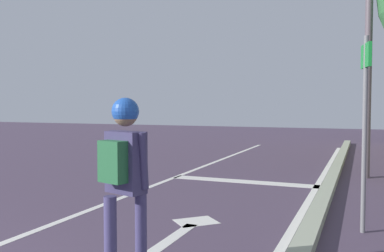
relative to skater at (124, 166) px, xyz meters
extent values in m
cube|color=silver|center=(-1.98, 3.77, -1.10)|extent=(0.12, 20.00, 0.01)
cube|color=silver|center=(1.10, 3.77, -1.10)|extent=(0.12, 20.00, 0.01)
cube|color=silver|center=(-0.36, 5.48, -1.10)|extent=(3.24, 0.40, 0.01)
cube|color=silver|center=(-0.20, 1.38, -1.10)|extent=(0.16, 1.40, 0.01)
cube|color=silver|center=(-0.20, 2.23, -1.10)|extent=(0.71, 0.71, 0.01)
cube|color=#9EA48D|center=(1.35, 3.77, -1.03)|extent=(0.24, 24.00, 0.14)
cylinder|color=#423C6A|center=(0.06, 0.19, -0.63)|extent=(0.11, 0.11, 0.78)
cylinder|color=#423C6A|center=(-0.05, -0.16, -0.63)|extent=(0.11, 0.11, 0.78)
cube|color=#3B355C|center=(0.00, 0.02, 0.03)|extent=(0.40, 0.27, 0.55)
cylinder|color=#3B355C|center=(-0.17, 0.10, 0.05)|extent=(0.07, 0.09, 0.50)
cylinder|color=#3B355C|center=(0.20, -0.01, 0.05)|extent=(0.07, 0.12, 0.50)
sphere|color=#8C6A50|center=(0.00, 0.02, 0.45)|extent=(0.22, 0.22, 0.22)
sphere|color=#2252AE|center=(0.00, 0.02, 0.48)|extent=(0.24, 0.24, 0.24)
cube|color=#236037|center=(-0.03, -0.12, 0.05)|extent=(0.29, 0.21, 0.36)
cylinder|color=#5C5158|center=(2.02, 6.98, 1.81)|extent=(0.16, 0.16, 5.83)
cylinder|color=slate|center=(1.96, 2.57, 0.15)|extent=(0.06, 0.06, 2.51)
cube|color=#198C33|center=(1.96, 2.57, 1.16)|extent=(0.13, 0.44, 0.30)
camera|label=1|loc=(1.94, -3.17, 0.53)|focal=39.20mm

